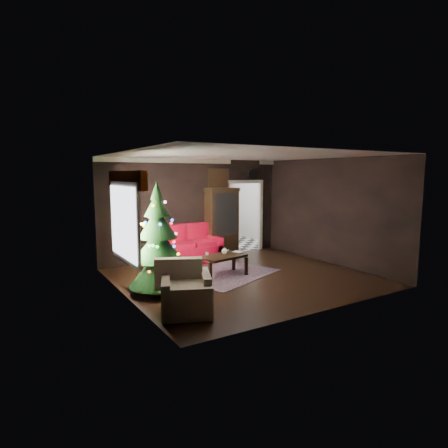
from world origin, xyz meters
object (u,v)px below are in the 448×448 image
kitchen_table (217,235)px  floor_lamp (161,235)px  christmas_tree (158,242)px  teapot (225,251)px  loveseat (190,244)px  curio_cabinet (222,224)px  wall_clock (252,174)px  coffee_table (223,265)px  armchair (186,288)px

kitchen_table → floor_lamp: bearing=-146.7°
floor_lamp → christmas_tree: size_ratio=0.64×
floor_lamp → teapot: size_ratio=9.10×
loveseat → curio_cabinet: (1.15, 0.22, 0.45)m
wall_clock → christmas_tree: bearing=-148.3°
curio_cabinet → wall_clock: wall_clock is taller
coffee_table → teapot: 0.34m
floor_lamp → christmas_tree: (-0.86, -2.02, 0.22)m
teapot → curio_cabinet: bearing=61.1°
floor_lamp → kitchen_table: floor_lamp is taller
coffee_table → kitchen_table: bearing=62.2°
coffee_table → loveseat: bearing=92.0°
curio_cabinet → teapot: bearing=-118.9°
armchair → kitchen_table: bearing=78.1°
armchair → coffee_table: (1.78, 1.78, -0.21)m
floor_lamp → coffee_table: bearing=-60.0°
kitchen_table → loveseat: bearing=-137.5°
armchair → kitchen_table: (3.53, 5.08, -0.09)m
teapot → kitchen_table: (1.63, 3.21, -0.19)m
loveseat → teapot: 1.57m
wall_clock → curio_cabinet: bearing=-171.5°
curio_cabinet → coffee_table: bearing=-120.2°
loveseat → wall_clock: size_ratio=5.31×
coffee_table → kitchen_table: size_ratio=1.41×
floor_lamp → armchair: (-0.88, -3.35, -0.37)m
loveseat → curio_cabinet: curio_cabinet is taller
coffee_table → christmas_tree: bearing=-165.6°
floor_lamp → teapot: bearing=-55.4°
teapot → wall_clock: size_ratio=0.49×
curio_cabinet → coffee_table: curio_cabinet is taller
curio_cabinet → floor_lamp: (-2.00, -0.31, -0.12)m
curio_cabinet → floor_lamp: bearing=-171.2°
curio_cabinet → christmas_tree: bearing=-140.8°
curio_cabinet → kitchen_table: 1.67m
floor_lamp → wall_clock: 3.59m
loveseat → armchair: (-1.73, -3.43, -0.04)m
curio_cabinet → coffee_table: 2.28m
christmas_tree → kitchen_table: (3.51, 3.76, -0.68)m
wall_clock → kitchen_table: 2.43m
coffee_table → armchair: bearing=-135.1°
coffee_table → kitchen_table: kitchen_table is taller
armchair → floor_lamp: bearing=98.1°
teapot → armchair: bearing=-135.3°
curio_cabinet → christmas_tree: christmas_tree is taller
floor_lamp → christmas_tree: bearing=-113.1°
floor_lamp → kitchen_table: 3.20m
christmas_tree → kitchen_table: size_ratio=3.01×
teapot → kitchen_table: size_ratio=0.21×
floor_lamp → armchair: floor_lamp is taller
coffee_table → kitchen_table: 3.74m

